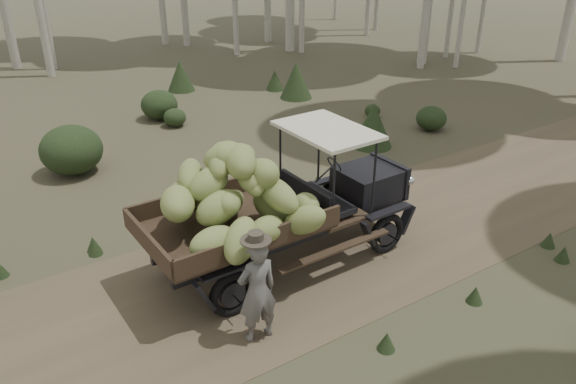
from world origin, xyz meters
name	(u,v)px	position (x,y,z in m)	size (l,w,h in m)	color
ground	(283,268)	(0.00, 0.00, 0.00)	(120.00, 120.00, 0.00)	#473D2B
dirt_track	(283,268)	(0.00, 0.00, 0.00)	(70.00, 4.00, 0.01)	brown
banana_truck	(262,198)	(-0.36, 0.09, 1.46)	(5.19, 2.72, 2.60)	black
farmer	(257,290)	(-1.29, -1.31, 0.85)	(0.62, 0.47, 1.79)	#55524D
undergrowth	(308,260)	(0.04, -0.70, 0.55)	(24.07, 24.99, 1.31)	#233319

